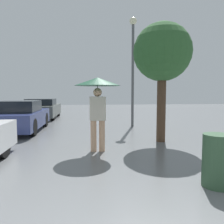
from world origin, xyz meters
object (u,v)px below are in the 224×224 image
parked_car_farthest (42,109)px  street_lamp (133,57)px  parked_car_middle (21,117)px  trash_bin (217,160)px  pedestrian (98,91)px  tree (162,54)px

parked_car_farthest → street_lamp: (4.95, -4.16, 2.65)m
parked_car_middle → trash_bin: size_ratio=4.41×
pedestrian → trash_bin: size_ratio=2.24×
trash_bin → parked_car_middle: bearing=128.6°
parked_car_middle → street_lamp: (4.86, 0.73, 2.65)m
parked_car_middle → tree: tree is taller
parked_car_middle → trash_bin: 7.74m
tree → street_lamp: street_lamp is taller
street_lamp → trash_bin: bearing=-90.2°
pedestrian → street_lamp: 4.97m
parked_car_middle → parked_car_farthest: 4.89m
tree → trash_bin: size_ratio=4.29×
tree → street_lamp: size_ratio=0.75×
parked_car_farthest → tree: tree is taller
pedestrian → parked_car_farthest: 9.07m
parked_car_farthest → trash_bin: 12.00m
pedestrian → parked_car_farthest: (-3.07, 8.47, -1.02)m
parked_car_middle → street_lamp: 5.58m
trash_bin → parked_car_farthest: bearing=114.2°
parked_car_middle → street_lamp: bearing=8.5°
parked_car_middle → tree: 6.12m
tree → street_lamp: (-0.22, 3.32, 0.44)m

